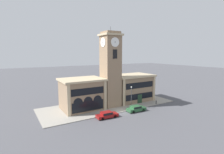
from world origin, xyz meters
TOP-DOWN VIEW (x-y plane):
  - ground_plane at (0.00, 0.00)m, footprint 300.00×300.00m
  - sidewalk_kerb at (0.00, 6.43)m, footprint 35.46×12.85m
  - clock_tower at (-0.00, 5.57)m, footprint 4.89×4.89m
  - town_hall_left_wing at (-7.23, 7.13)m, footprint 10.37×8.08m
  - town_hall_right_wing at (8.06, 7.13)m, footprint 12.03×8.08m
  - parked_car_near at (-4.94, -1.17)m, footprint 4.82×2.05m
  - parked_car_mid at (3.07, -1.17)m, footprint 4.72×2.06m
  - street_lamp at (3.06, 0.75)m, footprint 0.36×0.36m
  - bollard at (11.20, 0.33)m, footprint 0.18×0.18m

SIDE VIEW (x-z plane):
  - ground_plane at x=0.00m, z-range 0.00..0.00m
  - sidewalk_kerb at x=0.00m, z-range 0.00..0.15m
  - bollard at x=11.20m, z-range 0.14..1.20m
  - parked_car_near at x=-4.94m, z-range 0.03..1.37m
  - parked_car_mid at x=3.07m, z-range 0.04..1.42m
  - street_lamp at x=3.06m, z-range 1.04..6.63m
  - town_hall_right_wing at x=8.06m, z-range 0.03..7.64m
  - town_hall_left_wing at x=-7.23m, z-range 0.03..7.69m
  - clock_tower at x=0.00m, z-range -0.55..19.76m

